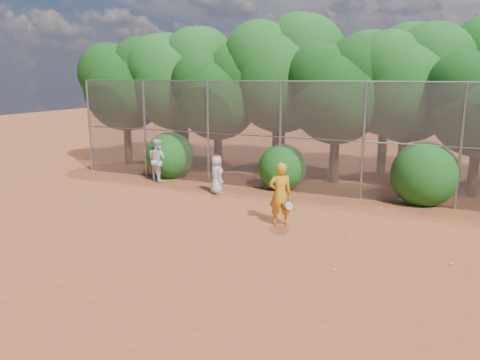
% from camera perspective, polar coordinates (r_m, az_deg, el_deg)
% --- Properties ---
extents(ground, '(80.00, 80.00, 0.00)m').
position_cam_1_polar(ground, '(11.90, -0.69, -8.02)').
color(ground, '#954321').
rests_on(ground, ground).
extents(fence_back, '(20.05, 0.09, 4.03)m').
position_cam_1_polar(fence_back, '(16.92, 7.74, 5.23)').
color(fence_back, gray).
rests_on(fence_back, ground).
extents(tree_0, '(4.38, 3.81, 6.00)m').
position_cam_1_polar(tree_0, '(23.03, -13.70, 11.62)').
color(tree_0, black).
rests_on(tree_0, ground).
extents(tree_1, '(4.64, 4.03, 6.35)m').
position_cam_1_polar(tree_1, '(21.99, -7.65, 12.43)').
color(tree_1, black).
rests_on(tree_1, ground).
extents(tree_2, '(3.99, 3.47, 5.47)m').
position_cam_1_polar(tree_2, '(20.14, -2.58, 10.87)').
color(tree_2, black).
rests_on(tree_2, ground).
extents(tree_3, '(4.89, 4.26, 6.70)m').
position_cam_1_polar(tree_3, '(20.06, 5.32, 13.14)').
color(tree_3, black).
rests_on(tree_3, ground).
extents(tree_4, '(4.19, 3.64, 5.73)m').
position_cam_1_polar(tree_4, '(18.78, 11.95, 11.02)').
color(tree_4, black).
rests_on(tree_4, ground).
extents(tree_5, '(4.51, 3.92, 6.17)m').
position_cam_1_polar(tree_5, '(19.17, 20.00, 11.44)').
color(tree_5, black).
rests_on(tree_5, ground).
extents(tree_9, '(4.83, 4.20, 6.62)m').
position_cam_1_polar(tree_9, '(24.47, -6.73, 12.87)').
color(tree_9, black).
rests_on(tree_9, ground).
extents(tree_10, '(5.15, 4.48, 7.06)m').
position_cam_1_polar(tree_10, '(22.47, 4.81, 13.68)').
color(tree_10, black).
rests_on(tree_10, ground).
extents(tree_11, '(4.64, 4.03, 6.35)m').
position_cam_1_polar(tree_11, '(20.87, 17.66, 11.96)').
color(tree_11, black).
rests_on(tree_11, ground).
extents(bush_0, '(2.00, 2.00, 2.00)m').
position_cam_1_polar(bush_0, '(19.85, -8.54, 3.22)').
color(bush_0, '#134E15').
rests_on(bush_0, ground).
extents(bush_1, '(1.80, 1.80, 1.80)m').
position_cam_1_polar(bush_1, '(17.66, 5.18, 1.81)').
color(bush_1, '#134E15').
rests_on(bush_1, ground).
extents(bush_2, '(2.20, 2.20, 2.20)m').
position_cam_1_polar(bush_2, '(16.66, 21.61, 1.02)').
color(bush_2, '#134E15').
rests_on(bush_2, ground).
extents(player_yellow, '(0.91, 0.73, 1.81)m').
position_cam_1_polar(player_yellow, '(13.33, 4.92, -1.71)').
color(player_yellow, orange).
rests_on(player_yellow, ground).
extents(player_teen, '(0.81, 0.77, 1.42)m').
position_cam_1_polar(player_teen, '(16.89, -2.87, 0.69)').
color(player_teen, silver).
rests_on(player_teen, ground).
extents(player_white, '(1.02, 0.92, 1.73)m').
position_cam_1_polar(player_white, '(19.14, -10.00, 2.41)').
color(player_white, silver).
rests_on(player_white, ground).
extents(ball_0, '(0.07, 0.07, 0.07)m').
position_cam_1_polar(ball_0, '(12.62, 13.19, -6.98)').
color(ball_0, '#C6E028').
rests_on(ball_0, ground).
extents(ball_1, '(0.07, 0.07, 0.07)m').
position_cam_1_polar(ball_1, '(14.17, 15.66, -4.95)').
color(ball_1, '#C6E028').
rests_on(ball_1, ground).
extents(ball_2, '(0.07, 0.07, 0.07)m').
position_cam_1_polar(ball_2, '(10.61, 11.36, -10.73)').
color(ball_2, '#C6E028').
rests_on(ball_2, ground).
extents(ball_3, '(0.07, 0.07, 0.07)m').
position_cam_1_polar(ball_3, '(11.76, 24.36, -9.29)').
color(ball_3, '#C6E028').
rests_on(ball_3, ground).
extents(ball_4, '(0.07, 0.07, 0.07)m').
position_cam_1_polar(ball_4, '(12.55, 1.06, -6.74)').
color(ball_4, '#C6E028').
rests_on(ball_4, ground).
extents(ball_5, '(0.07, 0.07, 0.07)m').
position_cam_1_polar(ball_5, '(15.64, 16.75, -3.37)').
color(ball_5, '#C6E028').
rests_on(ball_5, ground).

